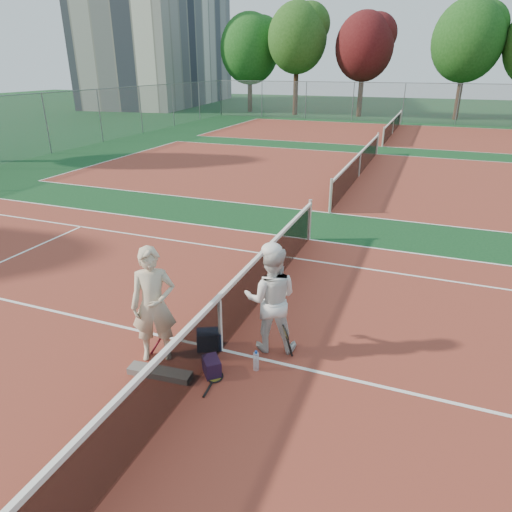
{
  "coord_description": "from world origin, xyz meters",
  "views": [
    {
      "loc": [
        2.81,
        -5.66,
        4.32
      ],
      "look_at": [
        0.0,
        1.59,
        1.05
      ],
      "focal_mm": 32.0,
      "sensor_mm": 36.0,
      "label": 1
    }
  ],
  "objects_px": {
    "racket_black_held": "(285,342)",
    "racket_spare": "(215,377)",
    "sports_bag_purple": "(212,366)",
    "net_main": "(220,323)",
    "water_bottle": "(256,362)",
    "racket_red": "(166,338)",
    "player_a": "(154,305)",
    "apartment_block": "(161,34)",
    "sports_bag_navy": "(209,340)",
    "player_b": "(271,299)"
  },
  "relations": [
    {
      "from": "player_a",
      "to": "apartment_block",
      "type": "bearing_deg",
      "value": 92.87
    },
    {
      "from": "net_main",
      "to": "player_a",
      "type": "relative_size",
      "value": 5.86
    },
    {
      "from": "apartment_block",
      "to": "sports_bag_purple",
      "type": "relative_size",
      "value": 66.96
    },
    {
      "from": "player_b",
      "to": "sports_bag_purple",
      "type": "xyz_separation_m",
      "value": [
        -0.59,
        -1.0,
        -0.76
      ]
    },
    {
      "from": "apartment_block",
      "to": "racket_red",
      "type": "xyz_separation_m",
      "value": [
        27.2,
        -44.35,
        -7.24
      ]
    },
    {
      "from": "net_main",
      "to": "racket_black_held",
      "type": "xyz_separation_m",
      "value": [
        1.04,
        0.18,
        -0.22
      ]
    },
    {
      "from": "player_a",
      "to": "racket_black_held",
      "type": "xyz_separation_m",
      "value": [
        1.9,
        0.71,
        -0.64
      ]
    },
    {
      "from": "apartment_block",
      "to": "racket_red",
      "type": "height_order",
      "value": "apartment_block"
    },
    {
      "from": "racket_black_held",
      "to": "racket_spare",
      "type": "height_order",
      "value": "racket_black_held"
    },
    {
      "from": "apartment_block",
      "to": "sports_bag_purple",
      "type": "distance_m",
      "value": 53.26
    },
    {
      "from": "racket_red",
      "to": "water_bottle",
      "type": "height_order",
      "value": "racket_red"
    },
    {
      "from": "racket_red",
      "to": "racket_spare",
      "type": "height_order",
      "value": "racket_red"
    },
    {
      "from": "player_b",
      "to": "racket_red",
      "type": "bearing_deg",
      "value": 9.92
    },
    {
      "from": "racket_black_held",
      "to": "sports_bag_purple",
      "type": "height_order",
      "value": "racket_black_held"
    },
    {
      "from": "player_b",
      "to": "racket_black_held",
      "type": "bearing_deg",
      "value": 131.89
    },
    {
      "from": "sports_bag_purple",
      "to": "water_bottle",
      "type": "bearing_deg",
      "value": 29.41
    },
    {
      "from": "racket_spare",
      "to": "sports_bag_navy",
      "type": "distance_m",
      "value": 0.81
    },
    {
      "from": "net_main",
      "to": "water_bottle",
      "type": "bearing_deg",
      "value": -21.33
    },
    {
      "from": "net_main",
      "to": "water_bottle",
      "type": "distance_m",
      "value": 0.86
    },
    {
      "from": "apartment_block",
      "to": "sports_bag_purple",
      "type": "height_order",
      "value": "apartment_block"
    },
    {
      "from": "apartment_block",
      "to": "racket_spare",
      "type": "xyz_separation_m",
      "value": [
        28.23,
        -44.68,
        -7.49
      ]
    },
    {
      "from": "racket_red",
      "to": "net_main",
      "type": "bearing_deg",
      "value": -14.73
    },
    {
      "from": "apartment_block",
      "to": "racket_black_held",
      "type": "relative_size",
      "value": 37.47
    },
    {
      "from": "racket_red",
      "to": "apartment_block",
      "type": "bearing_deg",
      "value": 82.96
    },
    {
      "from": "net_main",
      "to": "sports_bag_navy",
      "type": "height_order",
      "value": "net_main"
    },
    {
      "from": "net_main",
      "to": "water_bottle",
      "type": "height_order",
      "value": "net_main"
    },
    {
      "from": "water_bottle",
      "to": "racket_black_held",
      "type": "bearing_deg",
      "value": 56.19
    },
    {
      "from": "player_a",
      "to": "racket_spare",
      "type": "bearing_deg",
      "value": -36.82
    },
    {
      "from": "water_bottle",
      "to": "racket_red",
      "type": "bearing_deg",
      "value": -177.38
    },
    {
      "from": "apartment_block",
      "to": "water_bottle",
      "type": "bearing_deg",
      "value": -57.03
    },
    {
      "from": "racket_red",
      "to": "racket_spare",
      "type": "xyz_separation_m",
      "value": [
        1.03,
        -0.33,
        -0.24
      ]
    },
    {
      "from": "player_a",
      "to": "racket_black_held",
      "type": "distance_m",
      "value": 2.13
    },
    {
      "from": "player_a",
      "to": "sports_bag_purple",
      "type": "bearing_deg",
      "value": -33.75
    },
    {
      "from": "net_main",
      "to": "sports_bag_navy",
      "type": "xyz_separation_m",
      "value": [
        -0.21,
        -0.01,
        -0.35
      ]
    },
    {
      "from": "sports_bag_purple",
      "to": "sports_bag_navy",
      "type": "bearing_deg",
      "value": 119.62
    },
    {
      "from": "racket_red",
      "to": "sports_bag_purple",
      "type": "distance_m",
      "value": 0.98
    },
    {
      "from": "player_a",
      "to": "water_bottle",
      "type": "xyz_separation_m",
      "value": [
        1.58,
        0.24,
        -0.79
      ]
    },
    {
      "from": "apartment_block",
      "to": "water_bottle",
      "type": "distance_m",
      "value": 53.29
    },
    {
      "from": "player_b",
      "to": "sports_bag_purple",
      "type": "height_order",
      "value": "player_b"
    },
    {
      "from": "racket_red",
      "to": "water_bottle",
      "type": "relative_size",
      "value": 1.72
    },
    {
      "from": "racket_black_held",
      "to": "sports_bag_purple",
      "type": "distance_m",
      "value": 1.22
    },
    {
      "from": "player_b",
      "to": "racket_spare",
      "type": "distance_m",
      "value": 1.47
    },
    {
      "from": "racket_spare",
      "to": "net_main",
      "type": "bearing_deg",
      "value": 13.43
    },
    {
      "from": "player_a",
      "to": "water_bottle",
      "type": "distance_m",
      "value": 1.79
    },
    {
      "from": "sports_bag_purple",
      "to": "water_bottle",
      "type": "height_order",
      "value": "water_bottle"
    },
    {
      "from": "net_main",
      "to": "sports_bag_purple",
      "type": "xyz_separation_m",
      "value": [
        0.14,
        -0.62,
        -0.38
      ]
    },
    {
      "from": "racket_red",
      "to": "sports_bag_navy",
      "type": "distance_m",
      "value": 0.69
    },
    {
      "from": "racket_black_held",
      "to": "sports_bag_navy",
      "type": "distance_m",
      "value": 1.27
    },
    {
      "from": "sports_bag_purple",
      "to": "racket_black_held",
      "type": "bearing_deg",
      "value": 41.55
    },
    {
      "from": "net_main",
      "to": "sports_bag_purple",
      "type": "distance_m",
      "value": 0.73
    }
  ]
}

